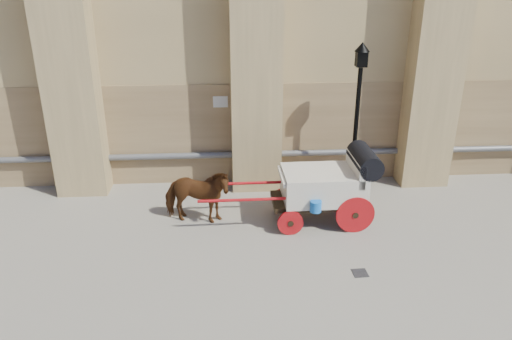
{
  "coord_description": "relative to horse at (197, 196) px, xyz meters",
  "views": [
    {
      "loc": [
        -1.89,
        -9.95,
        6.28
      ],
      "look_at": [
        -1.15,
        1.4,
        1.44
      ],
      "focal_mm": 35.0,
      "sensor_mm": 36.0,
      "label": 1
    }
  ],
  "objects": [
    {
      "name": "street_lamp",
      "position": [
        4.37,
        1.51,
        1.55
      ],
      "size": [
        0.4,
        0.4,
        4.29
      ],
      "color": "black",
      "rests_on": "ground"
    },
    {
      "name": "ground",
      "position": [
        2.65,
        -1.46,
        -0.74
      ],
      "size": [
        90.0,
        90.0,
        0.0
      ],
      "primitive_type": "plane",
      "color": "slate",
      "rests_on": "ground"
    },
    {
      "name": "horse",
      "position": [
        0.0,
        0.0,
        0.0
      ],
      "size": [
        1.87,
        1.1,
        1.49
      ],
      "primitive_type": "imported",
      "rotation": [
        0.0,
        0.0,
        1.39
      ],
      "color": "#593015",
      "rests_on": "ground"
    },
    {
      "name": "drain_grate_near",
      "position": [
        3.6,
        -2.52,
        -0.74
      ],
      "size": [
        0.33,
        0.33,
        0.01
      ],
      "primitive_type": "cube",
      "rotation": [
        0.0,
        0.0,
        0.04
      ],
      "color": "black",
      "rests_on": "ground"
    },
    {
      "name": "carriage",
      "position": [
        3.35,
        -0.11,
        0.31
      ],
      "size": [
        4.47,
        1.6,
        1.95
      ],
      "rotation": [
        0.0,
        0.0,
        0.01
      ],
      "color": "black",
      "rests_on": "ground"
    }
  ]
}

